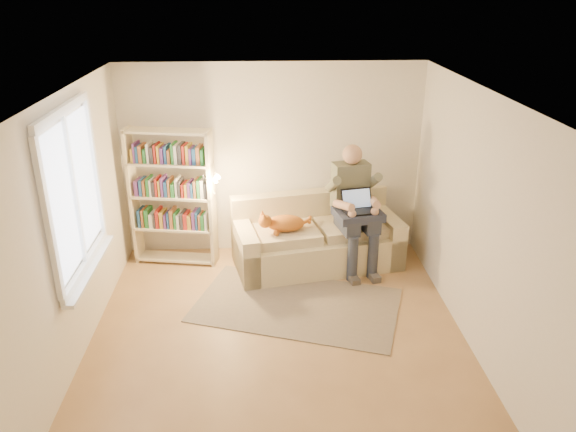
{
  "coord_description": "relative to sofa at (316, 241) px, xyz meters",
  "views": [
    {
      "loc": [
        -0.15,
        -5.0,
        3.54
      ],
      "look_at": [
        0.15,
        1.0,
        1.01
      ],
      "focal_mm": 35.0,
      "sensor_mm": 36.0,
      "label": 1
    }
  ],
  "objects": [
    {
      "name": "wall_left",
      "position": [
        -2.56,
        -1.74,
        0.97
      ],
      "size": [
        0.02,
        4.5,
        2.6
      ],
      "primitive_type": "cube",
      "color": "silver",
      "rests_on": "floor"
    },
    {
      "name": "rug",
      "position": [
        -0.32,
        -1.07,
        -0.33
      ],
      "size": [
        2.64,
        2.04,
        0.01
      ],
      "primitive_type": "cube",
      "rotation": [
        0.0,
        0.0,
        -0.32
      ],
      "color": "gray",
      "rests_on": "floor"
    },
    {
      "name": "window",
      "position": [
        -2.51,
        -1.54,
        1.04
      ],
      "size": [
        0.12,
        1.52,
        1.69
      ],
      "color": "white",
      "rests_on": "wall_left"
    },
    {
      "name": "bookshelf",
      "position": [
        -1.87,
        0.15,
        0.68
      ],
      "size": [
        1.21,
        0.53,
        1.84
      ],
      "rotation": [
        0.0,
        0.0,
        -0.17
      ],
      "color": "beige",
      "rests_on": "floor"
    },
    {
      "name": "wall_back",
      "position": [
        -0.56,
        0.51,
        0.97
      ],
      "size": [
        4.0,
        0.02,
        2.6
      ],
      "primitive_type": "cube",
      "color": "silver",
      "rests_on": "floor"
    },
    {
      "name": "sofa",
      "position": [
        0.0,
        0.0,
        0.0
      ],
      "size": [
        2.3,
        1.38,
        0.91
      ],
      "rotation": [
        0.0,
        0.0,
        0.2
      ],
      "color": "beige",
      "rests_on": "floor"
    },
    {
      "name": "ceiling",
      "position": [
        -0.56,
        -1.74,
        2.27
      ],
      "size": [
        4.0,
        4.5,
        0.02
      ],
      "primitive_type": "cube",
      "color": "white",
      "rests_on": "wall_back"
    },
    {
      "name": "floor",
      "position": [
        -0.56,
        -1.74,
        -0.33
      ],
      "size": [
        4.5,
        4.5,
        0.0
      ],
      "primitive_type": "plane",
      "color": "#997145",
      "rests_on": "ground"
    },
    {
      "name": "person",
      "position": [
        0.47,
        -0.07,
        0.57
      ],
      "size": [
        0.59,
        0.8,
        1.63
      ],
      "rotation": [
        0.0,
        0.0,
        0.2
      ],
      "color": "#6A6D58",
      "rests_on": "sofa"
    },
    {
      "name": "blanket",
      "position": [
        0.57,
        -0.22,
        0.47
      ],
      "size": [
        0.66,
        0.58,
        0.1
      ],
      "primitive_type": "cube",
      "rotation": [
        0.0,
        0.0,
        0.2
      ],
      "color": "#252B41",
      "rests_on": "person"
    },
    {
      "name": "laptop",
      "position": [
        0.57,
        -0.21,
        0.58
      ],
      "size": [
        0.46,
        0.42,
        0.33
      ],
      "rotation": [
        0.0,
        0.0,
        0.2
      ],
      "color": "black",
      "rests_on": "blanket"
    },
    {
      "name": "cat",
      "position": [
        -0.48,
        -0.24,
        0.36
      ],
      "size": [
        0.7,
        0.35,
        0.27
      ],
      "rotation": [
        0.0,
        0.0,
        0.2
      ],
      "color": "orange",
      "rests_on": "sofa"
    },
    {
      "name": "wall_front",
      "position": [
        -0.56,
        -3.99,
        0.97
      ],
      "size": [
        4.0,
        0.02,
        2.6
      ],
      "primitive_type": "cube",
      "color": "silver",
      "rests_on": "floor"
    },
    {
      "name": "wall_right",
      "position": [
        1.44,
        -1.74,
        0.97
      ],
      "size": [
        0.02,
        4.5,
        2.6
      ],
      "primitive_type": "cube",
      "color": "silver",
      "rests_on": "floor"
    }
  ]
}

